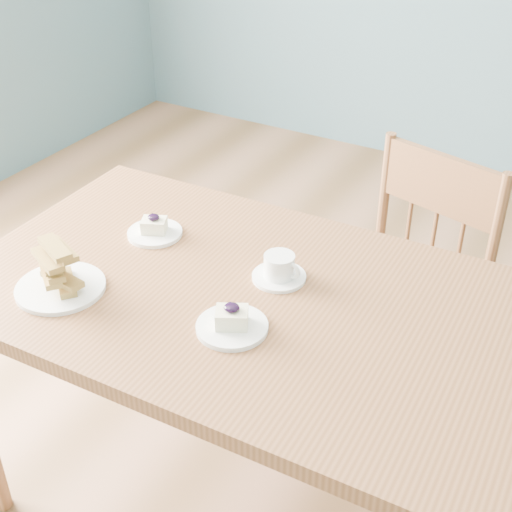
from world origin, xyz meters
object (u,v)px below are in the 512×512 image
dining_chair (401,301)px  cheesecake_plate_near (232,323)px  cheesecake_plate_far (155,230)px  biscotti_plate (58,274)px  dining_table (255,321)px  coffee_cup (280,269)px

dining_chair → cheesecake_plate_near: 0.73m
cheesecake_plate_near → cheesecake_plate_far: bearing=148.4°
biscotti_plate → cheesecake_plate_far: bearing=82.3°
cheesecake_plate_far → biscotti_plate: (-0.04, -0.30, 0.03)m
biscotti_plate → dining_chair: bearing=51.6°
biscotti_plate → dining_table: bearing=27.3°
dining_table → biscotti_plate: biscotti_plate is taller
dining_table → coffee_cup: bearing=77.2°
cheesecake_plate_near → dining_chair: bearing=75.8°
cheesecake_plate_far → dining_table: bearing=-15.6°
cheesecake_plate_near → biscotti_plate: biscotti_plate is taller
coffee_cup → cheesecake_plate_near: bearing=-83.0°
dining_table → biscotti_plate: bearing=-154.2°
cheesecake_plate_far → biscotti_plate: biscotti_plate is taller
cheesecake_plate_near → cheesecake_plate_far: (-0.37, 0.23, -0.00)m
dining_table → coffee_cup: coffee_cup is taller
cheesecake_plate_near → biscotti_plate: bearing=-170.0°
dining_table → biscotti_plate: (-0.39, -0.20, 0.11)m
dining_chair → coffee_cup: (-0.17, -0.44, 0.31)m
cheesecake_plate_near → biscotti_plate: 0.41m
dining_chair → cheesecake_plate_far: dining_chair is taller
dining_table → coffee_cup: size_ratio=11.01×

